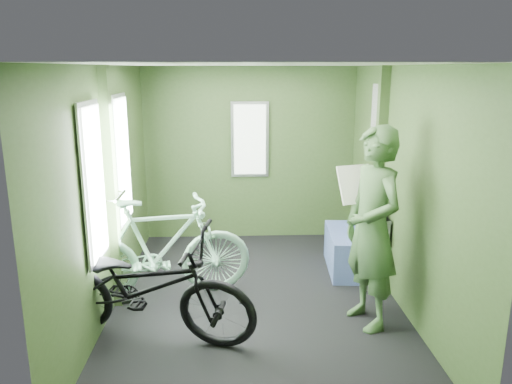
% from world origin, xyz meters
% --- Properties ---
extents(room, '(4.00, 4.02, 2.31)m').
position_xyz_m(room, '(-0.04, 0.04, 1.44)').
color(room, black).
rests_on(room, ground).
extents(bicycle_black, '(2.11, 1.37, 1.14)m').
position_xyz_m(bicycle_black, '(-0.98, -0.73, 0.00)').
color(bicycle_black, black).
rests_on(bicycle_black, ground).
extents(bicycle_mint, '(1.90, 0.98, 1.15)m').
position_xyz_m(bicycle_mint, '(-0.95, 0.08, 0.00)').
color(bicycle_mint, '#98D7B5').
rests_on(bicycle_mint, ground).
extents(passenger, '(0.62, 0.80, 1.81)m').
position_xyz_m(passenger, '(0.99, -0.49, 0.91)').
color(passenger, '#3D5E33').
rests_on(passenger, ground).
extents(waste_box, '(0.23, 0.32, 0.77)m').
position_xyz_m(waste_box, '(1.26, 0.32, 0.38)').
color(waste_box, slate).
rests_on(waste_box, ground).
extents(bench_seat, '(0.57, 0.94, 0.96)m').
position_xyz_m(bench_seat, '(1.15, 0.75, 0.28)').
color(bench_seat, navy).
rests_on(bench_seat, ground).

